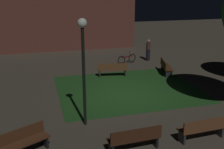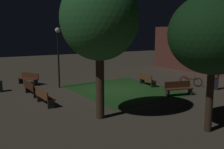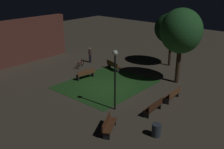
% 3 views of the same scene
% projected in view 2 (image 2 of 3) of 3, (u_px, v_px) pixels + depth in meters
% --- Properties ---
extents(ground_plane, '(60.00, 60.00, 0.00)m').
position_uv_depth(ground_plane, '(109.00, 90.00, 17.54)').
color(ground_plane, '#4C4438').
extents(grass_lawn, '(7.47, 6.30, 0.01)m').
position_uv_depth(grass_lawn, '(123.00, 90.00, 17.67)').
color(grass_lawn, '#23511E').
rests_on(grass_lawn, ground).
extents(bench_lawn_edge, '(1.82, 0.56, 0.88)m').
position_uv_depth(bench_lawn_edge, '(31.00, 88.00, 15.94)').
color(bench_lawn_edge, '#422314').
rests_on(bench_lawn_edge, ground).
extents(bench_front_right, '(1.82, 0.56, 0.88)m').
position_uv_depth(bench_front_right, '(44.00, 96.00, 13.78)').
color(bench_front_right, brown).
rests_on(bench_front_right, ground).
extents(bench_front_left, '(1.85, 0.77, 0.88)m').
position_uv_depth(bench_front_left, '(147.00, 79.00, 18.96)').
color(bench_front_left, brown).
rests_on(bench_front_left, ground).
extents(bench_back_row, '(1.82, 1.26, 0.88)m').
position_uv_depth(bench_back_row, '(29.00, 78.00, 19.41)').
color(bench_back_row, '#512D19').
rests_on(bench_back_row, ground).
extents(bench_by_lamp, '(0.93, 1.86, 0.88)m').
position_uv_depth(bench_by_lamp, '(178.00, 88.00, 15.94)').
color(bench_by_lamp, '#512D19').
rests_on(bench_by_lamp, ground).
extents(tree_tall_center, '(3.41, 3.41, 5.36)m').
position_uv_depth(tree_tall_center, '(214.00, 34.00, 9.57)').
color(tree_tall_center, '#38281C').
rests_on(tree_tall_center, ground).
extents(tree_back_right, '(3.45, 3.45, 6.33)m').
position_uv_depth(tree_back_right, '(100.00, 19.00, 11.05)').
color(tree_back_right, '#423021').
rests_on(tree_back_right, ground).
extents(lamp_post_plaza_east, '(0.36, 0.36, 4.24)m').
position_uv_depth(lamp_post_plaza_east, '(58.00, 47.00, 17.84)').
color(lamp_post_plaza_east, black).
rests_on(lamp_post_plaza_east, ground).
extents(bicycle, '(1.58, 0.68, 0.93)m').
position_uv_depth(bicycle, '(191.00, 81.00, 18.88)').
color(bicycle, black).
rests_on(bicycle, ground).
extents(pedestrian, '(0.34, 0.32, 1.61)m').
position_uv_depth(pedestrian, '(217.00, 78.00, 17.50)').
color(pedestrian, black).
rests_on(pedestrian, ground).
extents(building_wall_backdrop, '(12.50, 0.80, 4.56)m').
position_uv_depth(building_wall_backdrop, '(202.00, 50.00, 24.74)').
color(building_wall_backdrop, brown).
rests_on(building_wall_backdrop, ground).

